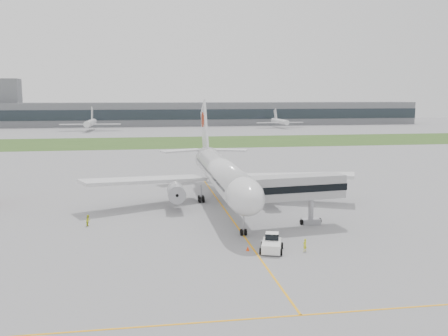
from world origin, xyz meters
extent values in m
plane|color=gray|center=(0.00, 0.00, 0.00)|extent=(600.00, 600.00, 0.00)
cube|color=#30511E|center=(0.00, 120.00, 0.01)|extent=(600.00, 50.00, 0.02)
cube|color=slate|center=(0.00, 230.00, 7.00)|extent=(320.00, 22.00, 14.00)
cube|color=#212930|center=(0.00, 219.00, 7.00)|extent=(320.00, 0.60, 6.00)
cylinder|color=silver|center=(0.00, 4.00, 5.60)|extent=(5.00, 38.00, 5.00)
ellipsoid|color=silver|center=(0.00, -15.50, 5.60)|extent=(5.00, 11.00, 5.00)
cube|color=black|center=(0.00, -16.50, 6.50)|extent=(3.20, 1.54, 1.14)
cone|color=silver|center=(0.00, 26.00, 6.40)|extent=(5.00, 10.53, 6.16)
cube|color=silver|center=(-13.00, 6.00, 4.40)|extent=(22.13, 13.52, 1.70)
cube|color=silver|center=(13.00, 6.00, 4.40)|extent=(22.13, 13.52, 1.70)
cylinder|color=#A2A2A7|center=(-8.00, 1.50, 3.00)|extent=(2.70, 5.20, 2.70)
cylinder|color=#A2A2A7|center=(8.00, 1.50, 3.00)|extent=(2.70, 5.20, 2.70)
cube|color=silver|center=(0.00, 27.50, 11.50)|extent=(0.45, 10.90, 12.76)
cylinder|color=#A42409|center=(0.00, 28.50, 13.50)|extent=(0.60, 3.20, 3.20)
cube|color=silver|center=(-5.00, 28.50, 6.80)|extent=(9.54, 6.34, 0.35)
cube|color=silver|center=(5.00, 28.50, 6.80)|extent=(9.54, 6.34, 0.35)
cylinder|color=#9C9CA2|center=(0.00, -15.00, 1.55)|extent=(0.24, 0.24, 3.10)
cylinder|color=black|center=(-3.20, 7.00, 0.55)|extent=(1.40, 1.10, 1.10)
cylinder|color=black|center=(3.20, 7.00, 0.55)|extent=(1.40, 1.10, 1.10)
cube|color=white|center=(1.97, -22.41, 0.71)|extent=(3.35, 4.51, 1.07)
cube|color=white|center=(2.30, -21.39, 1.61)|extent=(1.96, 1.85, 0.89)
cube|color=black|center=(2.30, -21.39, 1.65)|extent=(2.02, 1.90, 0.76)
cylinder|color=black|center=(1.23, -20.77, 0.40)|extent=(0.54, 0.86, 0.80)
cylinder|color=black|center=(3.53, -21.50, 0.40)|extent=(0.54, 0.86, 0.80)
cylinder|color=black|center=(0.42, -23.32, 0.40)|extent=(0.54, 0.86, 0.80)
cylinder|color=black|center=(2.72, -24.05, 0.40)|extent=(0.54, 0.86, 0.80)
cube|color=#949496|center=(7.76, -11.61, 5.76)|extent=(15.81, 5.28, 3.32)
cube|color=black|center=(7.76, -11.61, 5.76)|extent=(16.05, 5.42, 1.00)
cube|color=#949496|center=(0.76, -13.63, 5.76)|extent=(2.88, 3.77, 3.77)
cylinder|color=#9C9CA2|center=(10.99, -10.64, 2.11)|extent=(0.78, 0.78, 4.21)
cube|color=#9C9CA2|center=(10.99, -10.64, 0.39)|extent=(2.84, 1.88, 0.78)
cylinder|color=black|center=(9.56, -10.82, 0.39)|extent=(0.43, 0.81, 0.78)
cylinder|color=black|center=(12.42, -10.45, 0.39)|extent=(0.43, 0.81, 0.78)
cone|color=#FF400D|center=(-0.81, -21.62, 0.30)|extent=(0.43, 0.43, 0.60)
cone|color=#FF400D|center=(2.94, -23.02, 0.27)|extent=(0.40, 0.40, 0.54)
imported|color=yellow|center=(6.00, -22.95, 0.79)|extent=(0.69, 0.61, 1.59)
imported|color=yellow|center=(-21.27, -6.49, 0.83)|extent=(0.82, 0.95, 1.67)
camera|label=1|loc=(-13.12, -79.19, 18.94)|focal=40.00mm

